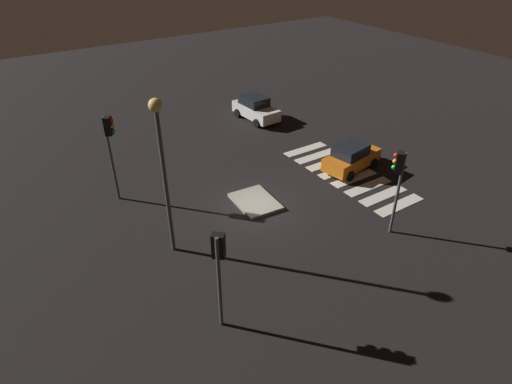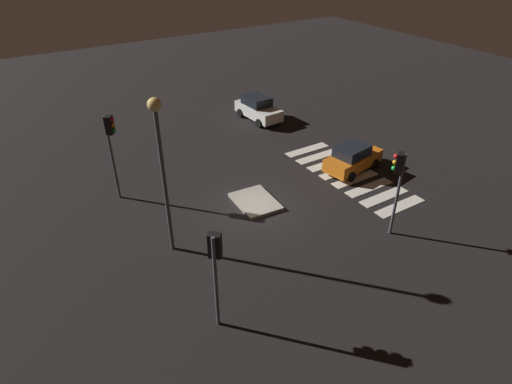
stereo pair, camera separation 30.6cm
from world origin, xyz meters
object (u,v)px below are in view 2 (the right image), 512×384
Objects in this scene: traffic_light_west at (215,258)px; street_lamp at (160,152)px; car_white at (258,108)px; traffic_island at (255,202)px; traffic_light_north at (111,138)px; traffic_light_south at (398,174)px; car_orange at (353,158)px.

traffic_light_west is 0.56× the size of street_lamp.
car_white is at bearing -46.87° from street_lamp.
traffic_island is 0.69× the size of traffic_light_west.
street_lamp is (-1.19, 5.31, 4.94)m from traffic_island.
traffic_light_south is (-10.10, -9.97, -0.34)m from traffic_light_north.
car_orange is at bearing -0.67° from car_white.
car_orange is 0.84× the size of traffic_light_north.
traffic_island is 7.35m from street_lamp.
car_orange reaches higher than traffic_island.
street_lamp reaches higher than traffic_light_south.
traffic_light_north is at bearing 6.12° from street_lamp.
traffic_light_south is at bearing -12.32° from car_white.
car_white is at bearing 64.02° from traffic_light_north.
car_orange is 13.92m from traffic_light_north.
traffic_light_west is at bearing 53.85° from traffic_light_south.
traffic_light_west is at bearing -40.30° from car_white.
car_white is 0.96× the size of traffic_light_south.
traffic_light_west is (-10.60, -0.39, -0.49)m from traffic_light_north.
street_lamp is at bearing 102.59° from traffic_island.
traffic_light_south is (-15.52, 2.42, 2.42)m from car_white.
traffic_island is at bearing 170.10° from car_orange.
car_orange is 14.10m from traffic_light_west.
street_lamp is at bearing -50.33° from car_white.
traffic_light_north is at bearing 53.15° from traffic_island.
car_white is 1.01× the size of traffic_light_west.
traffic_light_south is at bearing -126.88° from car_orange.
traffic_light_south reaches higher than car_white.
car_white is 15.90m from traffic_light_south.
car_orange is at bearing -84.66° from street_lamp.
traffic_light_west is 5.33m from street_lamp.
traffic_island is 11.82m from car_white.
traffic_light_west reaches higher than traffic_island.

